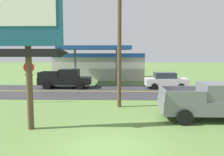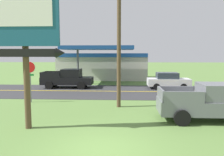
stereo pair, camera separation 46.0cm
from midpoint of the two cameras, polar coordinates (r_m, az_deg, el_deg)
name	(u,v)px [view 1 (the left image)]	position (r m, az deg, el deg)	size (l,w,h in m)	color
ground_plane	(107,151)	(8.52, -2.96, -18.00)	(180.00, 180.00, 0.00)	#5B7F3D
road_asphalt	(113,91)	(21.06, -0.31, -3.41)	(140.00, 8.00, 0.02)	#333335
road_centre_line	(113,91)	(21.06, -0.31, -3.38)	(126.00, 0.20, 0.01)	gold
motel_sign	(27,30)	(10.83, -21.86, 11.26)	(3.51, 0.54, 6.65)	brown
stop_sign	(29,75)	(17.06, -21.07, 0.78)	(0.80, 0.08, 2.95)	slate
utility_pole	(119,35)	(14.65, 0.99, 10.98)	(1.79, 0.26, 8.89)	brown
gas_station	(100,65)	(31.63, -3.57, 3.27)	(12.00, 11.50, 4.40)	beige
pickup_grey_parked_on_lawn	(211,102)	(12.94, 22.98, -5.62)	(5.21, 2.26, 1.96)	slate
pickup_black_on_road	(66,79)	(23.56, -12.24, -0.20)	(5.20, 2.24, 1.96)	black
car_white_near_lane	(166,80)	(23.39, 12.95, -0.59)	(4.20, 2.00, 1.64)	silver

